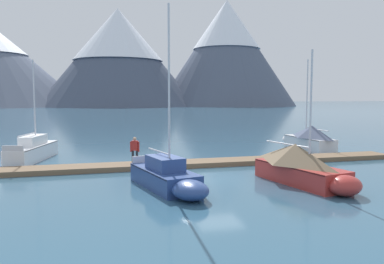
{
  "coord_description": "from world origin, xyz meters",
  "views": [
    {
      "loc": [
        -6.45,
        -19.68,
        4.41
      ],
      "look_at": [
        0.0,
        6.0,
        2.0
      ],
      "focal_mm": 35.86,
      "sensor_mm": 36.0,
      "label": 1
    }
  ],
  "objects_px": {
    "sailboat_mid_dock_port": "(302,166)",
    "person_on_dock": "(135,149)",
    "sailboat_second_berth": "(169,177)",
    "sailboat_mid_dock_starboard": "(308,138)",
    "sailboat_nearest_berth": "(35,150)"
  },
  "relations": [
    {
      "from": "sailboat_mid_dock_port",
      "to": "person_on_dock",
      "type": "xyz_separation_m",
      "value": [
        -7.85,
        6.08,
        0.32
      ]
    },
    {
      "from": "sailboat_mid_dock_port",
      "to": "sailboat_second_berth",
      "type": "bearing_deg",
      "value": 176.37
    },
    {
      "from": "sailboat_second_berth",
      "to": "person_on_dock",
      "type": "xyz_separation_m",
      "value": [
        -1.05,
        5.65,
        0.66
      ]
    },
    {
      "from": "sailboat_mid_dock_starboard",
      "to": "person_on_dock",
      "type": "bearing_deg",
      "value": -160.28
    },
    {
      "from": "sailboat_mid_dock_port",
      "to": "person_on_dock",
      "type": "distance_m",
      "value": 9.94
    },
    {
      "from": "sailboat_mid_dock_port",
      "to": "sailboat_mid_dock_starboard",
      "type": "distance_m",
      "value": 13.57
    },
    {
      "from": "sailboat_nearest_berth",
      "to": "sailboat_mid_dock_port",
      "type": "bearing_deg",
      "value": -38.61
    },
    {
      "from": "sailboat_mid_dock_port",
      "to": "person_on_dock",
      "type": "relative_size",
      "value": 3.97
    },
    {
      "from": "sailboat_nearest_berth",
      "to": "person_on_dock",
      "type": "distance_m",
      "value": 8.47
    },
    {
      "from": "sailboat_nearest_berth",
      "to": "sailboat_mid_dock_starboard",
      "type": "relative_size",
      "value": 0.95
    },
    {
      "from": "person_on_dock",
      "to": "sailboat_mid_dock_starboard",
      "type": "bearing_deg",
      "value": 19.72
    },
    {
      "from": "sailboat_mid_dock_starboard",
      "to": "person_on_dock",
      "type": "relative_size",
      "value": 4.48
    },
    {
      "from": "sailboat_mid_dock_starboard",
      "to": "person_on_dock",
      "type": "distance_m",
      "value": 16.02
    },
    {
      "from": "person_on_dock",
      "to": "sailboat_second_berth",
      "type": "bearing_deg",
      "value": -79.44
    },
    {
      "from": "sailboat_nearest_berth",
      "to": "sailboat_second_berth",
      "type": "xyz_separation_m",
      "value": [
        7.57,
        -11.04,
        -0.09
      ]
    }
  ]
}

